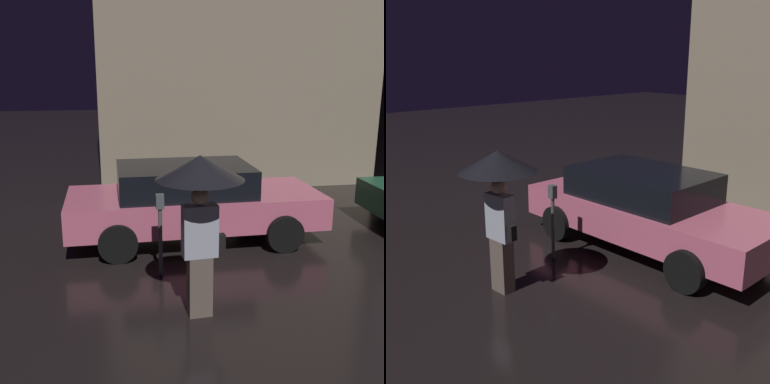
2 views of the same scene
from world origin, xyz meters
TOP-DOWN VIEW (x-y plane):
  - building_facade_left at (-4.64, 6.50)m, footprint 7.36×3.00m
  - parked_car_pink at (-6.62, 1.54)m, footprint 4.62×2.05m
  - pedestrian_with_umbrella at (-6.99, -1.31)m, footprint 1.09×1.09m
  - parking_meter at (-7.36, -0.03)m, footprint 0.12×0.10m

SIDE VIEW (x-z plane):
  - parked_car_pink at x=-6.62m, z-range 0.04..1.44m
  - parking_meter at x=-7.36m, z-range 0.15..1.45m
  - pedestrian_with_umbrella at x=-6.99m, z-range 0.62..2.73m
  - building_facade_left at x=-4.64m, z-range 0.00..9.59m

